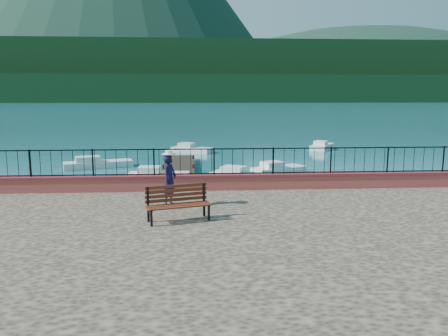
{
  "coord_description": "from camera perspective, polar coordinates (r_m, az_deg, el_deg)",
  "views": [
    {
      "loc": [
        -1.04,
        -12.2,
        4.67
      ],
      "look_at": [
        -0.05,
        2.0,
        2.3
      ],
      "focal_mm": 35.0,
      "sensor_mm": 36.0,
      "label": 1
    }
  ],
  "objects": [
    {
      "name": "ground",
      "position": [
        13.11,
        0.85,
        -11.43
      ],
      "size": [
        2000.0,
        2000.0,
        0.0
      ],
      "primitive_type": "plane",
      "color": "#19596B",
      "rests_on": "ground"
    },
    {
      "name": "boat_0",
      "position": [
        24.5,
        -8.55,
        -0.68
      ],
      "size": [
        3.44,
        1.54,
        0.8
      ],
      "primitive_type": "cube",
      "rotation": [
        0.0,
        0.0,
        -0.07
      ],
      "color": "silver",
      "rests_on": "ground"
    },
    {
      "name": "person",
      "position": [
        13.9,
        -7.14,
        -1.58
      ],
      "size": [
        0.61,
        0.71,
        1.65
      ],
      "primitive_type": "imported",
      "rotation": [
        0.0,
        0.0,
        1.15
      ],
      "color": "black",
      "rests_on": "promenade"
    },
    {
      "name": "park_bench",
      "position": [
        12.31,
        -5.98,
        -5.53
      ],
      "size": [
        1.87,
        1.05,
        0.99
      ],
      "rotation": [
        0.0,
        0.0,
        0.28
      ],
      "color": "black",
      "rests_on": "promenade"
    },
    {
      "name": "dock",
      "position": [
        24.64,
        -6.16,
        -1.17
      ],
      "size": [
        2.0,
        16.0,
        0.3
      ],
      "primitive_type": "cube",
      "color": "#2D231C",
      "rests_on": "ground"
    },
    {
      "name": "companion_hill",
      "position": [
        613.43,
        17.32,
        8.61
      ],
      "size": [
        448.0,
        384.0,
        180.0
      ],
      "primitive_type": "ellipsoid",
      "color": "#142D23",
      "rests_on": "ground"
    },
    {
      "name": "boat_1",
      "position": [
        24.13,
        2.36,
        -0.74
      ],
      "size": [
        3.69,
        2.81,
        0.8
      ],
      "primitive_type": "cube",
      "rotation": [
        0.0,
        0.0,
        -0.5
      ],
      "color": "silver",
      "rests_on": "ground"
    },
    {
      "name": "far_forest",
      "position": [
        312.23,
        -3.88,
        10.24
      ],
      "size": [
        900.0,
        60.0,
        18.0
      ],
      "primitive_type": "cube",
      "color": "black",
      "rests_on": "ground"
    },
    {
      "name": "boat_4",
      "position": [
        36.25,
        -4.19,
        2.67
      ],
      "size": [
        3.6,
        2.76,
        0.8
      ],
      "primitive_type": "cube",
      "rotation": [
        0.0,
        0.0,
        -0.5
      ],
      "color": "silver",
      "rests_on": "ground"
    },
    {
      "name": "boat_5",
      "position": [
        39.31,
        12.71,
        3.0
      ],
      "size": [
        2.89,
        3.56,
        0.8
      ],
      "primitive_type": "cube",
      "rotation": [
        0.0,
        0.0,
        1.02
      ],
      "color": "silver",
      "rests_on": "ground"
    },
    {
      "name": "railing",
      "position": [
        16.12,
        -0.24,
        0.84
      ],
      "size": [
        27.0,
        0.05,
        0.95
      ],
      "primitive_type": "cube",
      "color": "black",
      "rests_on": "parapet"
    },
    {
      "name": "foothills",
      "position": [
        372.6,
        -3.93,
        12.12
      ],
      "size": [
        900.0,
        120.0,
        44.0
      ],
      "primitive_type": "cube",
      "color": "black",
      "rests_on": "ground"
    },
    {
      "name": "hat",
      "position": [
        13.76,
        -7.21,
        2.04
      ],
      "size": [
        0.44,
        0.44,
        0.12
      ],
      "primitive_type": "cylinder",
      "color": "white",
      "rests_on": "person"
    },
    {
      "name": "parapet",
      "position": [
        16.25,
        -0.24,
        -1.83
      ],
      "size": [
        28.0,
        0.46,
        0.58
      ],
      "primitive_type": "cube",
      "color": "#A84C3C",
      "rests_on": "promenade"
    },
    {
      "name": "boat_2",
      "position": [
        26.49,
        7.19,
        0.11
      ],
      "size": [
        3.53,
        2.55,
        0.8
      ],
      "primitive_type": "cube",
      "rotation": [
        0.0,
        0.0,
        0.43
      ],
      "color": "silver",
      "rests_on": "ground"
    },
    {
      "name": "boat_3",
      "position": [
        29.66,
        -16.1,
        0.81
      ],
      "size": [
        4.53,
        2.57,
        0.8
      ],
      "primitive_type": "cube",
      "rotation": [
        0.0,
        0.0,
        0.31
      ],
      "color": "silver",
      "rests_on": "ground"
    }
  ]
}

